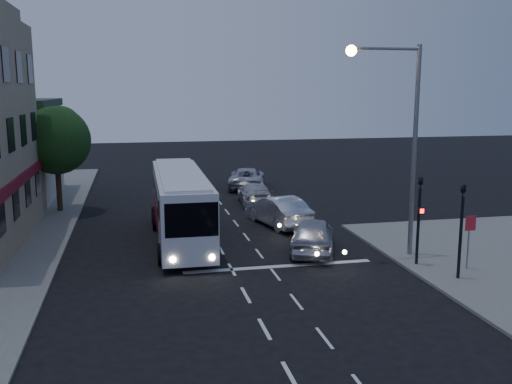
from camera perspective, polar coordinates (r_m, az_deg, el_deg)
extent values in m
plane|color=black|center=(21.72, -1.55, -9.37)|extent=(120.00, 120.00, 0.00)
cube|color=silver|center=(15.46, 3.46, -17.90)|extent=(0.12, 1.60, 0.01)
cube|color=silver|center=(18.08, 0.85, -13.53)|extent=(0.12, 1.60, 0.01)
cube|color=silver|center=(20.80, -1.03, -10.26)|extent=(0.12, 1.60, 0.01)
cube|color=silver|center=(23.58, -2.45, -7.75)|extent=(0.12, 1.60, 0.01)
cube|color=silver|center=(26.42, -3.55, -5.77)|extent=(0.12, 1.60, 0.01)
cube|color=silver|center=(29.28, -4.43, -4.17)|extent=(0.12, 1.60, 0.01)
cube|color=silver|center=(32.17, -5.15, -2.86)|extent=(0.12, 1.60, 0.01)
cube|color=silver|center=(35.08, -5.75, -1.77)|extent=(0.12, 1.60, 0.01)
cube|color=silver|center=(38.01, -6.26, -0.84)|extent=(0.12, 1.60, 0.01)
cube|color=silver|center=(17.61, 6.85, -14.28)|extent=(0.10, 1.50, 0.01)
cube|color=silver|center=(20.24, 4.06, -10.88)|extent=(0.10, 1.50, 0.01)
cube|color=silver|center=(22.96, 1.96, -8.25)|extent=(0.10, 1.50, 0.01)
cube|color=silver|center=(25.75, 0.33, -6.18)|extent=(0.10, 1.50, 0.01)
cube|color=silver|center=(28.58, -0.97, -4.51)|extent=(0.10, 1.50, 0.01)
cube|color=silver|center=(31.44, -2.03, -3.14)|extent=(0.10, 1.50, 0.01)
cube|color=silver|center=(34.32, -2.90, -2.00)|extent=(0.10, 1.50, 0.01)
cube|color=silver|center=(37.23, -3.65, -1.03)|extent=(0.10, 1.50, 0.01)
cube|color=silver|center=(40.14, -4.28, -0.21)|extent=(0.10, 1.50, 0.01)
cube|color=silver|center=(23.98, 2.31, -7.44)|extent=(8.00, 0.35, 0.01)
cube|color=white|center=(27.89, -7.56, -1.21)|extent=(2.39, 11.01, 2.93)
cube|color=white|center=(27.63, -7.64, 1.86)|extent=(2.02, 10.64, 0.16)
cube|color=black|center=(22.49, -6.46, -2.78)|extent=(2.11, 0.13, 1.37)
cube|color=black|center=(28.34, -5.34, 0.24)|extent=(0.12, 9.16, 0.82)
cube|color=black|center=(28.17, -10.00, 0.07)|extent=(0.12, 9.16, 0.82)
cube|color=#A00021|center=(28.98, -5.40, -1.56)|extent=(0.07, 5.04, 1.28)
cube|color=#A00021|center=(28.81, -10.00, -1.74)|extent=(0.07, 5.04, 1.28)
cylinder|color=black|center=(24.42, -9.44, -6.14)|extent=(0.33, 0.92, 0.92)
cylinder|color=black|center=(24.61, -4.09, -5.89)|extent=(0.33, 0.92, 0.92)
cylinder|color=black|center=(30.35, -10.01, -2.90)|extent=(0.33, 0.92, 0.92)
cylinder|color=black|center=(30.51, -5.71, -2.73)|extent=(0.33, 0.92, 0.92)
cylinder|color=black|center=(31.87, -10.12, -2.27)|extent=(0.33, 0.92, 0.92)
cylinder|color=black|center=(32.02, -6.02, -2.11)|extent=(0.33, 0.92, 0.92)
cylinder|color=#FFF2CC|center=(22.77, -8.33, -6.71)|extent=(0.24, 0.05, 0.24)
cylinder|color=#FFF2CC|center=(22.92, -4.42, -6.53)|extent=(0.24, 0.05, 0.24)
imported|color=#AFAFBA|center=(25.96, 5.68, -4.26)|extent=(3.36, 5.07, 1.60)
imported|color=silver|center=(30.79, 2.23, -1.89)|extent=(2.82, 5.19, 1.62)
imported|color=#B8B8BC|center=(36.45, -0.12, -0.17)|extent=(2.23, 4.83, 1.37)
imported|color=#B4B2C2|center=(42.38, -0.92, 1.41)|extent=(3.71, 5.91, 1.52)
cylinder|color=black|center=(24.43, 15.91, -3.33)|extent=(0.12, 0.12, 3.20)
imported|color=black|center=(24.04, 16.15, 1.43)|extent=(0.15, 0.18, 0.90)
cube|color=black|center=(24.12, 16.19, -1.81)|extent=(0.25, 0.12, 0.30)
cube|color=#FF0C0C|center=(24.06, 16.27, -1.84)|extent=(0.16, 0.02, 0.18)
cylinder|color=black|center=(23.09, 19.77, -4.32)|extent=(0.12, 0.12, 3.20)
imported|color=black|center=(22.69, 20.08, 0.70)|extent=(0.18, 0.15, 0.90)
cylinder|color=slate|center=(24.58, 20.45, -4.94)|extent=(0.06, 0.06, 2.00)
cube|color=red|center=(24.31, 20.67, -2.94)|extent=(0.45, 0.03, 0.60)
cylinder|color=slate|center=(25.35, 15.56, 3.84)|extent=(0.20, 0.20, 9.00)
cylinder|color=slate|center=(24.59, 12.86, 13.81)|extent=(3.00, 0.12, 0.12)
sphere|color=#FFBF59|center=(24.00, 9.51, 13.78)|extent=(0.44, 0.44, 0.44)
cube|color=maroon|center=(28.90, -22.39, 1.19)|extent=(0.15, 12.00, 0.50)
cube|color=black|center=(24.70, -24.14, -2.27)|extent=(0.06, 1.30, 1.50)
cube|color=black|center=(27.58, -22.88, -0.94)|extent=(0.06, 1.30, 1.50)
cube|color=black|center=(30.49, -21.86, 0.14)|extent=(0.06, 1.30, 1.50)
cube|color=black|center=(33.41, -21.01, 1.03)|extent=(0.06, 1.30, 1.50)
cube|color=black|center=(27.20, -23.32, 5.27)|extent=(0.06, 1.30, 1.50)
cube|color=black|center=(30.14, -22.24, 5.76)|extent=(0.06, 1.30, 1.50)
cube|color=black|center=(33.09, -21.35, 6.16)|extent=(0.06, 1.30, 1.50)
cube|color=black|center=(27.15, -23.78, 11.59)|extent=(0.06, 1.30, 1.50)
cube|color=black|center=(30.09, -22.63, 11.45)|extent=(0.06, 1.30, 1.50)
cube|color=black|center=(33.05, -21.69, 11.34)|extent=(0.06, 1.30, 1.50)
cylinder|color=black|center=(35.87, -19.11, 0.44)|extent=(0.32, 0.32, 2.80)
sphere|color=black|center=(35.52, -19.37, 4.90)|extent=(4.00, 4.00, 4.00)
sphere|color=#285C1F|center=(36.04, -19.00, 6.11)|extent=(2.60, 2.60, 2.60)
sphere|color=black|center=(34.94, -20.02, 5.44)|extent=(2.40, 2.40, 2.40)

